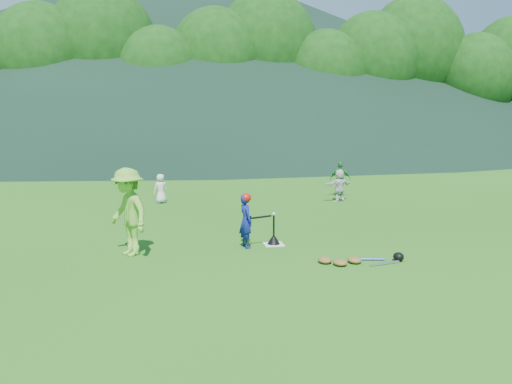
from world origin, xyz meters
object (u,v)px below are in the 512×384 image
at_px(equipment_pile, 355,260).
at_px(home_plate, 274,244).
at_px(batting_tee, 274,239).
at_px(fielder_a, 161,189).
at_px(batter_child, 246,221).
at_px(fielder_c, 340,179).
at_px(fielder_d, 339,185).
at_px(adult_coach, 128,212).

bearing_deg(equipment_pile, home_plate, 126.85).
relative_size(home_plate, equipment_pile, 0.25).
bearing_deg(batting_tee, fielder_a, 112.76).
height_order(home_plate, batter_child, batter_child).
bearing_deg(batting_tee, fielder_c, 59.96).
height_order(home_plate, fielder_d, fielder_d).
bearing_deg(batter_child, fielder_c, -46.40).
height_order(home_plate, fielder_a, fielder_a).
bearing_deg(home_plate, batting_tee, 0.00).
bearing_deg(fielder_d, fielder_a, -25.35).
bearing_deg(fielder_c, fielder_a, 22.76).
bearing_deg(batter_child, fielder_d, -48.67).
relative_size(adult_coach, equipment_pile, 1.06).
distance_m(fielder_a, fielder_c, 6.79).
bearing_deg(home_plate, fielder_c, 59.96).
xyz_separation_m(fielder_a, equipment_pile, (4.07, -8.29, -0.45)).
xyz_separation_m(batting_tee, equipment_pile, (1.33, -1.78, -0.06)).
height_order(adult_coach, fielder_c, adult_coach).
distance_m(batting_tee, equipment_pile, 2.22).
distance_m(fielder_d, batting_tee, 6.84).
bearing_deg(equipment_pile, fielder_a, 116.12).
distance_m(batter_child, fielder_c, 8.53).
bearing_deg(equipment_pile, batter_child, 140.52).
xyz_separation_m(home_plate, fielder_d, (3.60, 5.80, 0.57)).
bearing_deg(batting_tee, home_plate, 0.00).
height_order(batter_child, fielder_a, batter_child).
height_order(batter_child, equipment_pile, batter_child).
relative_size(home_plate, batter_child, 0.36).
relative_size(home_plate, fielder_a, 0.43).
height_order(fielder_a, fielder_d, fielder_d).
relative_size(adult_coach, fielder_a, 1.84).
height_order(adult_coach, equipment_pile, adult_coach).
distance_m(adult_coach, fielder_c, 10.36).
xyz_separation_m(adult_coach, equipment_pile, (4.60, -1.42, -0.88)).
xyz_separation_m(fielder_c, fielder_d, (-0.44, -1.19, -0.08)).
bearing_deg(fielder_a, adult_coach, 58.20).
relative_size(fielder_a, fielder_d, 0.89).
relative_size(batter_child, fielder_a, 1.20).
height_order(home_plate, adult_coach, adult_coach).
bearing_deg(home_plate, fielder_d, 58.17).
xyz_separation_m(batter_child, fielder_a, (-2.05, 6.64, -0.10)).
height_order(adult_coach, batting_tee, adult_coach).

